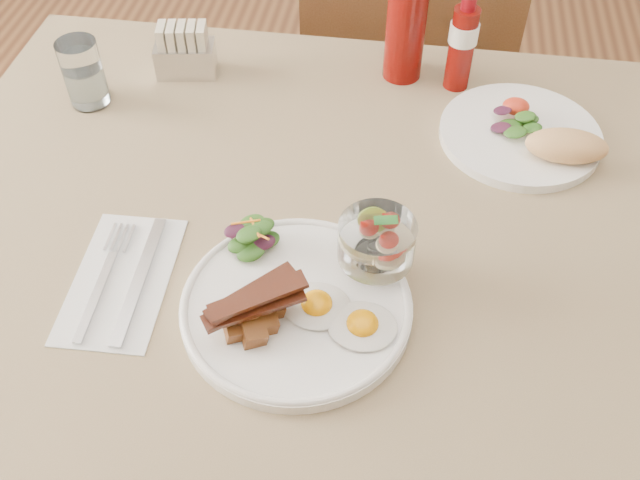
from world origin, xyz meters
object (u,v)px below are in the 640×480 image
Objects in this scene: chair_far at (405,78)px; second_plate at (531,136)px; water_glass at (85,77)px; main_plate at (296,307)px; ketchup_bottle at (406,27)px; table at (382,264)px; sugar_caddy at (185,53)px; hot_sauce_bottle at (462,44)px; fruit_cup at (377,241)px.

second_plate is at bearing -67.10° from chair_far.
chair_far is 0.73m from water_glass.
ketchup_bottle is (0.09, 0.51, 0.08)m from main_plate.
chair_far is at bearing 89.24° from ketchup_bottle.
table is 4.75× the size of main_plate.
table is 0.55m from water_glass.
main_plate is 2.70× the size of sugar_caddy.
ketchup_bottle is (-0.00, 0.34, 0.18)m from table.
sugar_caddy is at bearing 169.40° from second_plate.
ketchup_bottle is at bearing -1.54° from sugar_caddy.
ketchup_bottle reaches higher than main_plate.
main_plate is at bearing -100.10° from ketchup_bottle.
chair_far reaches higher than water_glass.
chair_far reaches higher than second_plate.
main_plate is 0.53m from hot_sauce_bottle.
table is at bearing -48.79° from sugar_caddy.
sugar_caddy is at bearing 131.59° from fruit_cup.
chair_far is at bearing 90.00° from table.
water_glass reaches higher than main_plate.
chair_far is 0.57m from second_plate.
table is at bearing -135.92° from second_plate.
main_plate is at bearing -69.44° from sugar_caddy.
main_plate is at bearing -42.45° from water_glass.
chair_far is at bearing 104.36° from hot_sauce_bottle.
sugar_caddy is (-0.36, -0.37, 0.27)m from chair_far.
second_plate is 2.35× the size of sugar_caddy.
chair_far reaches higher than hot_sauce_bottle.
table is 0.19m from fruit_cup.
ketchup_bottle is 0.36m from sugar_caddy.
fruit_cup is 0.36m from second_plate.
fruit_cup is 0.50× the size of ketchup_bottle.
chair_far reaches higher than main_plate.
fruit_cup is at bearing -57.62° from sugar_caddy.
sugar_caddy is at bearing -172.33° from ketchup_bottle.
ketchup_bottle is at bearing 89.59° from fruit_cup.
table is 12.40× the size of water_glass.
table is at bearing -89.30° from ketchup_bottle.
fruit_cup is 0.53m from sugar_caddy.
hot_sauce_bottle reaches higher than main_plate.
chair_far is 8.67× the size of water_glass.
ketchup_bottle reaches higher than table.
water_glass is at bearing -163.20° from ketchup_bottle.
sugar_caddy is (-0.26, 0.46, 0.03)m from main_plate.
sugar_caddy is (-0.35, 0.40, -0.03)m from fruit_cup.
chair_far is 3.81× the size of second_plate.
fruit_cup is at bearing -31.54° from water_glass.
second_plate is (0.21, 0.29, -0.05)m from fruit_cup.
second_plate is 0.19m from hot_sauce_bottle.
hot_sauce_bottle is (0.09, -0.34, 0.31)m from chair_far.
ketchup_bottle is 1.17× the size of hot_sauce_bottle.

